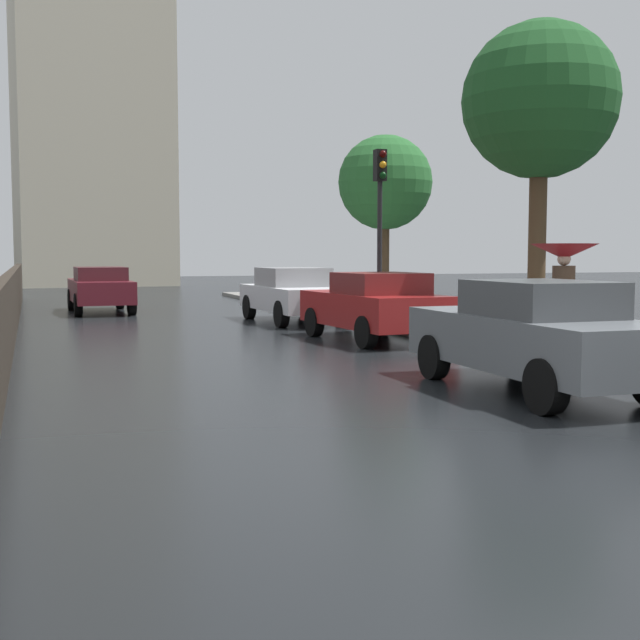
{
  "coord_description": "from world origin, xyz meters",
  "views": [
    {
      "loc": [
        -3.86,
        -5.38,
        1.86
      ],
      "look_at": [
        0.26,
        6.38,
        0.84
      ],
      "focal_mm": 46.37,
      "sensor_mm": 36.0,
      "label": 1
    }
  ],
  "objects_px": {
    "car_grey_behind_camera": "(535,335)",
    "car_red_mid_road": "(375,305)",
    "car_maroon_far_ahead": "(100,288)",
    "pedestrian_with_umbrella_near": "(564,263)",
    "car_white_far_lane": "(294,294)",
    "traffic_light": "(380,203)",
    "street_tree_far": "(540,102)",
    "street_tree_near": "(385,183)"
  },
  "relations": [
    {
      "from": "pedestrian_with_umbrella_near",
      "to": "traffic_light",
      "type": "distance_m",
      "value": 6.44
    },
    {
      "from": "car_red_mid_road",
      "to": "traffic_light",
      "type": "distance_m",
      "value": 3.5
    },
    {
      "from": "pedestrian_with_umbrella_near",
      "to": "street_tree_far",
      "type": "bearing_deg",
      "value": -127.49
    },
    {
      "from": "traffic_light",
      "to": "car_white_far_lane",
      "type": "bearing_deg",
      "value": 116.08
    },
    {
      "from": "car_red_mid_road",
      "to": "car_grey_behind_camera",
      "type": "xyz_separation_m",
      "value": [
        -0.52,
        -6.65,
        0.02
      ]
    },
    {
      "from": "car_maroon_far_ahead",
      "to": "car_white_far_lane",
      "type": "height_order",
      "value": "car_white_far_lane"
    },
    {
      "from": "car_white_far_lane",
      "to": "traffic_light",
      "type": "distance_m",
      "value": 3.8
    },
    {
      "from": "car_maroon_far_ahead",
      "to": "car_grey_behind_camera",
      "type": "xyz_separation_m",
      "value": [
        4.29,
        -17.11,
        0.02
      ]
    },
    {
      "from": "car_grey_behind_camera",
      "to": "car_white_far_lane",
      "type": "height_order",
      "value": "car_grey_behind_camera"
    },
    {
      "from": "car_maroon_far_ahead",
      "to": "pedestrian_with_umbrella_near",
      "type": "bearing_deg",
      "value": 114.08
    },
    {
      "from": "car_white_far_lane",
      "to": "car_red_mid_road",
      "type": "bearing_deg",
      "value": -89.66
    },
    {
      "from": "car_grey_behind_camera",
      "to": "street_tree_far",
      "type": "xyz_separation_m",
      "value": [
        4.06,
        6.01,
        4.3
      ]
    },
    {
      "from": "traffic_light",
      "to": "street_tree_near",
      "type": "relative_size",
      "value": 0.76
    },
    {
      "from": "traffic_light",
      "to": "street_tree_far",
      "type": "relative_size",
      "value": 0.62
    },
    {
      "from": "car_grey_behind_camera",
      "to": "car_white_far_lane",
      "type": "distance_m",
      "value": 11.75
    },
    {
      "from": "car_white_far_lane",
      "to": "pedestrian_with_umbrella_near",
      "type": "height_order",
      "value": "pedestrian_with_umbrella_near"
    },
    {
      "from": "car_red_mid_road",
      "to": "car_white_far_lane",
      "type": "height_order",
      "value": "car_white_far_lane"
    },
    {
      "from": "car_white_far_lane",
      "to": "pedestrian_with_umbrella_near",
      "type": "bearing_deg",
      "value": -78.57
    },
    {
      "from": "traffic_light",
      "to": "street_tree_far",
      "type": "height_order",
      "value": "street_tree_far"
    },
    {
      "from": "car_red_mid_road",
      "to": "car_maroon_far_ahead",
      "type": "bearing_deg",
      "value": 110.57
    },
    {
      "from": "pedestrian_with_umbrella_near",
      "to": "traffic_light",
      "type": "height_order",
      "value": "traffic_light"
    },
    {
      "from": "car_white_far_lane",
      "to": "street_tree_near",
      "type": "height_order",
      "value": "street_tree_near"
    },
    {
      "from": "car_red_mid_road",
      "to": "traffic_light",
      "type": "relative_size",
      "value": 0.96
    },
    {
      "from": "street_tree_near",
      "to": "street_tree_far",
      "type": "bearing_deg",
      "value": -90.79
    },
    {
      "from": "traffic_light",
      "to": "street_tree_far",
      "type": "bearing_deg",
      "value": -51.6
    },
    {
      "from": "car_white_far_lane",
      "to": "street_tree_far",
      "type": "distance_m",
      "value": 8.08
    },
    {
      "from": "car_red_mid_road",
      "to": "street_tree_far",
      "type": "relative_size",
      "value": 0.59
    },
    {
      "from": "traffic_light",
      "to": "pedestrian_with_umbrella_near",
      "type": "bearing_deg",
      "value": -82.95
    },
    {
      "from": "traffic_light",
      "to": "car_maroon_far_ahead",
      "type": "bearing_deg",
      "value": 126.41
    },
    {
      "from": "street_tree_near",
      "to": "street_tree_far",
      "type": "height_order",
      "value": "street_tree_far"
    },
    {
      "from": "street_tree_near",
      "to": "street_tree_far",
      "type": "relative_size",
      "value": 0.81
    },
    {
      "from": "car_grey_behind_camera",
      "to": "car_red_mid_road",
      "type": "bearing_deg",
      "value": 86.18
    },
    {
      "from": "traffic_light",
      "to": "street_tree_far",
      "type": "xyz_separation_m",
      "value": [
        2.39,
        -3.02,
        2.01
      ]
    },
    {
      "from": "street_tree_near",
      "to": "car_grey_behind_camera",
      "type": "bearing_deg",
      "value": -106.12
    },
    {
      "from": "car_white_far_lane",
      "to": "traffic_light",
      "type": "xyz_separation_m",
      "value": [
        1.33,
        -2.72,
        2.29
      ]
    },
    {
      "from": "car_grey_behind_camera",
      "to": "street_tree_near",
      "type": "bearing_deg",
      "value": 74.55
    },
    {
      "from": "car_grey_behind_camera",
      "to": "street_tree_near",
      "type": "distance_m",
      "value": 15.38
    },
    {
      "from": "pedestrian_with_umbrella_near",
      "to": "street_tree_far",
      "type": "height_order",
      "value": "street_tree_far"
    },
    {
      "from": "car_red_mid_road",
      "to": "street_tree_far",
      "type": "bearing_deg",
      "value": -14.37
    },
    {
      "from": "car_white_far_lane",
      "to": "pedestrian_with_umbrella_near",
      "type": "relative_size",
      "value": 2.35
    },
    {
      "from": "car_maroon_far_ahead",
      "to": "car_white_far_lane",
      "type": "relative_size",
      "value": 1.02
    },
    {
      "from": "car_grey_behind_camera",
      "to": "car_white_far_lane",
      "type": "bearing_deg",
      "value": 89.04
    }
  ]
}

